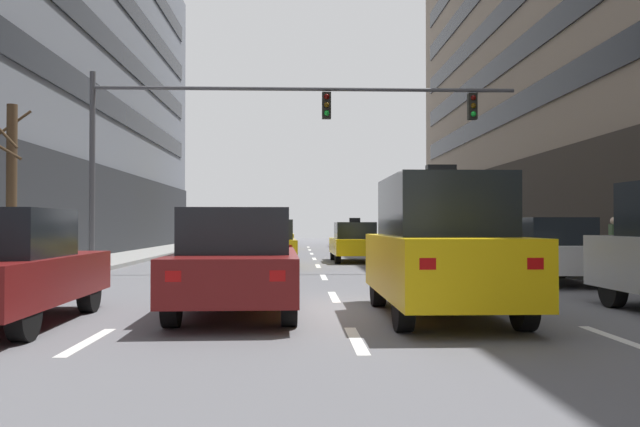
{
  "coord_description": "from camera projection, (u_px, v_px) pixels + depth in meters",
  "views": [
    {
      "loc": [
        -0.76,
        -11.34,
        1.47
      ],
      "look_at": [
        0.07,
        11.94,
        1.87
      ],
      "focal_mm": 36.84,
      "sensor_mm": 36.0,
      "label": 1
    }
  ],
  "objects": [
    {
      "name": "lane_stripe_l1_s6",
      "position": [
        223.0,
        266.0,
        23.2
      ],
      "size": [
        0.16,
        2.0,
        0.01
      ],
      "primitive_type": "cube",
      "color": "silver",
      "rests_on": "ground"
    },
    {
      "name": "lane_stripe_l1_s4",
      "position": [
        167.0,
        297.0,
        13.21
      ],
      "size": [
        0.16,
        2.0,
        0.01
      ],
      "primitive_type": "cube",
      "color": "silver",
      "rests_on": "ground"
    },
    {
      "name": "car_parked_2",
      "position": [
        550.0,
        251.0,
        16.71
      ],
      "size": [
        1.91,
        4.43,
        1.65
      ],
      "color": "black",
      "rests_on": "ground"
    },
    {
      "name": "taxi_driving_0",
      "position": [
        220.0,
        237.0,
        37.87
      ],
      "size": [
        1.94,
        4.24,
        1.73
      ],
      "color": "black",
      "rests_on": "ground"
    },
    {
      "name": "lane_stripe_l3_s3",
      "position": [
        617.0,
        338.0,
        8.45
      ],
      "size": [
        0.16,
        2.0,
        0.01
      ],
      "primitive_type": "cube",
      "color": "silver",
      "rests_on": "ground"
    },
    {
      "name": "traffic_signal_0",
      "position": [
        252.0,
        123.0,
        20.67
      ],
      "size": [
        13.42,
        0.35,
        6.13
      ],
      "color": "#4C4C51",
      "rests_on": "sidewalk_left"
    },
    {
      "name": "lane_stripe_l2_s7",
      "position": [
        314.0,
        259.0,
        28.32
      ],
      "size": [
        0.16,
        2.0,
        0.01
      ],
      "primitive_type": "cube",
      "color": "silver",
      "rests_on": "ground"
    },
    {
      "name": "lane_stripe_l3_s5",
      "position": [
        443.0,
        277.0,
        18.45
      ],
      "size": [
        0.16,
        2.0,
        0.01
      ],
      "primitive_type": "cube",
      "color": "silver",
      "rests_on": "ground"
    },
    {
      "name": "lane_stripe_l3_s7",
      "position": [
        392.0,
        259.0,
        28.44
      ],
      "size": [
        0.16,
        2.0,
        0.01
      ],
      "primitive_type": "cube",
      "color": "silver",
      "rests_on": "ground"
    },
    {
      "name": "lane_stripe_l2_s6",
      "position": [
        318.0,
        266.0,
        23.32
      ],
      "size": [
        0.16,
        2.0,
        0.01
      ],
      "primitive_type": "cube",
      "color": "silver",
      "rests_on": "ground"
    },
    {
      "name": "lane_stripe_l3_s9",
      "position": [
        367.0,
        250.0,
        38.43
      ],
      "size": [
        0.16,
        2.0,
        0.01
      ],
      "primitive_type": "cube",
      "color": "silver",
      "rests_on": "ground"
    },
    {
      "name": "lane_stripe_l2_s4",
      "position": [
        334.0,
        297.0,
        13.33
      ],
      "size": [
        0.16,
        2.0,
        0.01
      ],
      "primitive_type": "cube",
      "color": "silver",
      "rests_on": "ground"
    },
    {
      "name": "lane_stripe_l2_s8",
      "position": [
        312.0,
        254.0,
        33.31
      ],
      "size": [
        0.16,
        2.0,
        0.01
      ],
      "primitive_type": "cube",
      "color": "silver",
      "rests_on": "ground"
    },
    {
      "name": "taxi_driving_1",
      "position": [
        269.0,
        243.0,
        23.11
      ],
      "size": [
        2.03,
        4.47,
        1.83
      ],
      "color": "black",
      "rests_on": "ground"
    },
    {
      "name": "lane_stripe_l3_s10",
      "position": [
        359.0,
        247.0,
        43.43
      ],
      "size": [
        0.16,
        2.0,
        0.01
      ],
      "primitive_type": "cube",
      "color": "silver",
      "rests_on": "ground"
    },
    {
      "name": "lane_stripe_l2_s5",
      "position": [
        324.0,
        277.0,
        18.33
      ],
      "size": [
        0.16,
        2.0,
        0.01
      ],
      "primitive_type": "cube",
      "color": "silver",
      "rests_on": "ground"
    },
    {
      "name": "ground_plane",
      "position": [
        340.0,
        310.0,
        11.33
      ],
      "size": [
        120.0,
        120.0,
        0.0
      ],
      "primitive_type": "plane",
      "color": "slate"
    },
    {
      "name": "lane_stripe_l1_s8",
      "position": [
        245.0,
        254.0,
        33.2
      ],
      "size": [
        0.16,
        2.0,
        0.01
      ],
      "primitive_type": "cube",
      "color": "silver",
      "rests_on": "ground"
    },
    {
      "name": "car_driving_2",
      "position": [
        237.0,
        262.0,
        10.78
      ],
      "size": [
        2.04,
        4.66,
        1.73
      ],
      "color": "black",
      "rests_on": "ground"
    },
    {
      "name": "taxi_driving_5",
      "position": [
        280.0,
        236.0,
        40.28
      ],
      "size": [
        1.77,
        4.16,
        1.72
      ],
      "color": "black",
      "rests_on": "ground"
    },
    {
      "name": "lane_stripe_l2_s3",
      "position": [
        356.0,
        340.0,
        8.33
      ],
      "size": [
        0.16,
        2.0,
        0.01
      ],
      "primitive_type": "cube",
      "color": "silver",
      "rests_on": "ground"
    },
    {
      "name": "lane_stripe_l2_s9",
      "position": [
        310.0,
        250.0,
        38.31
      ],
      "size": [
        0.16,
        2.0,
        0.01
      ],
      "primitive_type": "cube",
      "color": "silver",
      "rests_on": "ground"
    },
    {
      "name": "pedestrian_1",
      "position": [
        578.0,
        239.0,
        21.62
      ],
      "size": [
        0.28,
        0.52,
        1.49
      ],
      "color": "brown",
      "rests_on": "sidewalk_right"
    },
    {
      "name": "lane_stripe_l1_s3",
      "position": [
        88.0,
        342.0,
        8.21
      ],
      "size": [
        0.16,
        2.0,
        0.01
      ],
      "primitive_type": "cube",
      "color": "silver",
      "rests_on": "ground"
    },
    {
      "name": "taxi_driving_3",
      "position": [
        354.0,
        242.0,
        26.12
      ],
      "size": [
        1.81,
        4.22,
        1.75
      ],
      "color": "black",
      "rests_on": "ground"
    },
    {
      "name": "lane_stripe_l3_s8",
      "position": [
        378.0,
        254.0,
        33.43
      ],
      "size": [
        0.16,
        2.0,
        0.01
      ],
      "primitive_type": "cube",
      "color": "silver",
      "rests_on": "ground"
    },
    {
      "name": "lane_stripe_l1_s7",
      "position": [
        236.0,
        259.0,
        28.2
      ],
      "size": [
        0.16,
        2.0,
        0.01
      ],
      "primitive_type": "cube",
      "color": "silver",
      "rests_on": "ground"
    },
    {
      "name": "lane_stripe_l3_s6",
      "position": [
        412.0,
        266.0,
        23.44
      ],
      "size": [
        0.16,
        2.0,
        0.01
      ],
      "primitive_type": "cube",
      "color": "silver",
      "rests_on": "ground"
    },
    {
      "name": "lane_stripe_l1_s5",
      "position": [
        202.0,
        278.0,
        18.21
      ],
      "size": [
        0.16,
        2.0,
        0.01
      ],
      "primitive_type": "cube",
      "color": "silver",
      "rests_on": "ground"
    },
    {
      "name": "car_driving_6",
      "position": [
        2.0,
        268.0,
        9.52
      ],
      "size": [
        1.99,
        4.57,
        1.7
      ],
      "color": "black",
      "rests_on": "ground"
    },
    {
      "name": "lane_stripe_l2_s10",
      "position": [
        308.0,
        247.0,
        43.31
      ],
      "size": [
        0.16,
        2.0,
        0.01
      ],
      "primitive_type": "cube",
      "color": "silver",
      "rests_on": "ground"
    },
    {
      "name": "lane_stripe_l1_s10",
      "position": [
        257.0,
        247.0,
        43.19
      ],
      "size": [
        0.16,
        2.0,
        0.01
      ],
      "primitive_type": "cube",
      "color": "silver",
      "rests_on": "ground"
    },
    {
      "name": "taxi_driving_4",
      "position": [
        441.0,
        247.0,
        10.45
      ],
      "size": [
        1.94,
        4.62,
        2.42
      ],
      "color": "black",
      "rests_on": "ground"
    },
    {
      "name": "street_tree_0",
      "position": [
        10.0,
        186.0,
        16.22
      ],
      "size": [
        1.78,
        1.9,
        4.32
      ],
      "color": "#4C3823",
      "rests_on": "sidewalk_left"
    },
    {
      "name": "lane_stripe_l1_s9",
      "position": [
        252.0,
        250.0,
        38.19
      ],
      "size": [
        0.16,
        2.0,
        0.01
      ],
      "primitive_type": "cube",
      "color": "silver",
      "rests_on": "ground"
    },
    {
      "name": "pedestrian_0",
      "position": [
        614.0,
        240.0,
        18.62
      ],
      "size": [
        0.25,
        0.52,
        1.55
      ],
      "color": "brown",
      "rests_on": "sidewalk_right"
    },
    {
      "name": "lane_stripe_l3_s4",
      "position": [
        498.0,
        296.0,
        13.45
      ],
      "size": [
        0.16,
        2.0,
        0.01
      ],
      "primitive_type": "cube",
      "color": "silver",
      "rests_on": "ground"
    }
  ]
}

